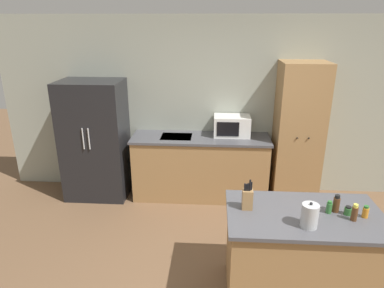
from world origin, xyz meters
name	(u,v)px	position (x,y,z in m)	size (l,w,h in m)	color
wall_back	(242,108)	(0.00, 2.33, 1.30)	(7.20, 0.06, 2.60)	#9EA393
refrigerator	(95,140)	(-2.14, 1.97, 0.87)	(0.89, 0.67, 1.73)	black
back_counter	(200,167)	(-0.60, 2.01, 0.47)	(1.98, 0.62, 0.94)	#9E7547
pantry_cabinet	(298,134)	(0.77, 2.03, 1.00)	(0.63, 0.57, 2.01)	#9E7547
kitchen_island	(300,255)	(0.42, 0.07, 0.45)	(1.39, 0.81, 0.90)	#9E7547
microwave	(232,126)	(-0.15, 2.11, 1.08)	(0.52, 0.34, 0.29)	white
knife_block	(247,199)	(-0.09, 0.12, 1.00)	(0.09, 0.08, 0.29)	#9E7547
spice_bottle_tall_dark	(336,204)	(0.69, 0.12, 0.98)	(0.06, 0.06, 0.17)	#563319
spice_bottle_short_red	(348,211)	(0.78, 0.08, 0.94)	(0.06, 0.06, 0.08)	#337033
spice_bottle_amber_oil	(329,207)	(0.62, 0.10, 0.96)	(0.05, 0.05, 0.12)	#337033
spice_bottle_green_herb	(355,213)	(0.80, -0.01, 0.97)	(0.05, 0.05, 0.15)	#563319
spice_bottle_pale_salt	(365,212)	(0.92, 0.04, 0.95)	(0.05, 0.05, 0.11)	orange
kettle	(310,216)	(0.39, -0.14, 1.01)	(0.14, 0.14, 0.23)	#B2B5B7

